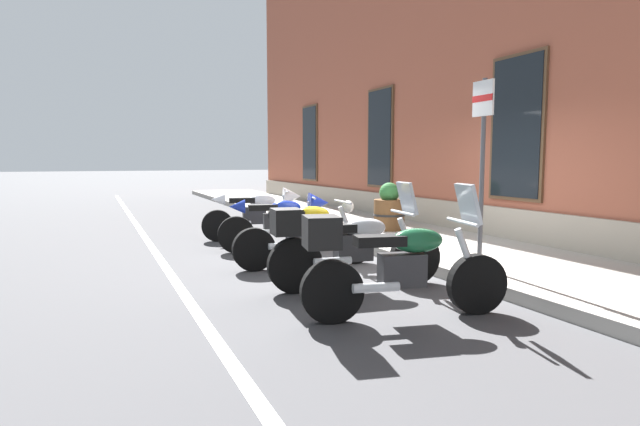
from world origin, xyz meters
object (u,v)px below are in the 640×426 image
(motorcycle_white_sport, at_px, (261,211))
(motorcycle_blue_sport, at_px, (284,219))
(motorcycle_green_touring, at_px, (395,264))
(motorcycle_yellow_naked, at_px, (307,235))
(parking_sign, at_px, (482,147))
(barrel_planter, at_px, (389,210))
(motorcycle_silver_touring, at_px, (348,245))

(motorcycle_white_sport, height_order, motorcycle_blue_sport, motorcycle_white_sport)
(motorcycle_blue_sport, xyz_separation_m, motorcycle_green_touring, (3.96, -0.30, 0.00))
(motorcycle_yellow_naked, relative_size, parking_sign, 0.88)
(motorcycle_yellow_naked, height_order, barrel_planter, barrel_planter)
(motorcycle_silver_touring, xyz_separation_m, motorcycle_green_touring, (1.23, -0.12, 0.02))
(parking_sign, relative_size, barrel_planter, 2.55)
(parking_sign, bearing_deg, motorcycle_silver_touring, -98.04)
(parking_sign, bearing_deg, barrel_planter, 166.54)
(motorcycle_blue_sport, relative_size, barrel_planter, 2.16)
(motorcycle_white_sport, height_order, motorcycle_silver_touring, motorcycle_silver_touring)
(parking_sign, xyz_separation_m, barrel_planter, (-3.64, 0.87, -1.17))
(motorcycle_white_sport, height_order, barrel_planter, barrel_planter)
(motorcycle_white_sport, relative_size, barrel_planter, 2.20)
(motorcycle_blue_sport, xyz_separation_m, motorcycle_silver_touring, (2.73, -0.18, -0.01))
(motorcycle_green_touring, bearing_deg, motorcycle_yellow_naked, 176.66)
(motorcycle_silver_touring, bearing_deg, barrel_planter, 142.03)
(motorcycle_blue_sport, xyz_separation_m, parking_sign, (2.98, 1.59, 1.17))
(motorcycle_white_sport, distance_m, motorcycle_silver_touring, 4.09)
(parking_sign, height_order, barrel_planter, parking_sign)
(motorcycle_blue_sport, bearing_deg, motorcycle_yellow_naked, -6.16)
(barrel_planter, bearing_deg, parking_sign, -13.46)
(motorcycle_blue_sport, distance_m, motorcycle_silver_touring, 2.73)
(motorcycle_blue_sport, height_order, motorcycle_yellow_naked, motorcycle_blue_sport)
(motorcycle_green_touring, height_order, barrel_planter, motorcycle_green_touring)
(motorcycle_white_sport, relative_size, motorcycle_yellow_naked, 0.98)
(motorcycle_yellow_naked, distance_m, motorcycle_silver_touring, 1.37)
(motorcycle_white_sport, bearing_deg, motorcycle_silver_touring, -2.75)
(motorcycle_yellow_naked, distance_m, motorcycle_green_touring, 2.61)
(barrel_planter, bearing_deg, motorcycle_green_touring, -30.85)
(motorcycle_white_sport, relative_size, parking_sign, 0.86)
(motorcycle_silver_touring, height_order, motorcycle_green_touring, motorcycle_green_touring)
(motorcycle_green_touring, xyz_separation_m, parking_sign, (-0.98, 1.89, 1.16))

